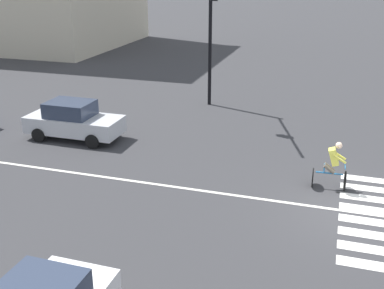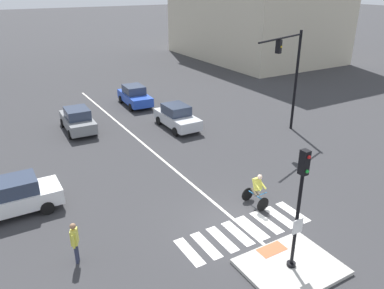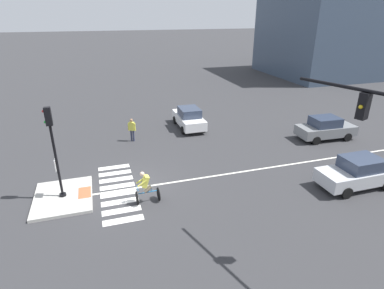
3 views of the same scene
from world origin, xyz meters
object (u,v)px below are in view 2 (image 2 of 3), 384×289
at_px(traffic_light_mast, 290,68).
at_px(pedestrian_at_curb_left, 75,240).
at_px(car_white_cross_left, 13,197).
at_px(signal_pole, 300,200).
at_px(car_silver_eastbound_far, 177,117).
at_px(cyclist, 257,189).
at_px(car_grey_westbound_distant, 78,120).
at_px(car_blue_eastbound_distant, 135,96).

distance_m(traffic_light_mast, pedestrian_at_curb_left, 17.12).
bearing_deg(car_white_cross_left, traffic_light_mast, 4.37).
distance_m(signal_pole, car_silver_eastbound_far, 15.18).
relative_size(signal_pole, car_silver_eastbound_far, 1.10).
height_order(car_silver_eastbound_far, cyclist, cyclist).
height_order(signal_pole, car_white_cross_left, signal_pole).
height_order(cyclist, pedestrian_at_curb_left, cyclist).
distance_m(signal_pole, car_white_cross_left, 12.14).
distance_m(signal_pole, traffic_light_mast, 13.83).
xyz_separation_m(car_grey_westbound_distant, cyclist, (4.40, -13.67, 0.06)).
bearing_deg(cyclist, car_grey_westbound_distant, 107.83).
distance_m(traffic_light_mast, car_blue_eastbound_distant, 13.12).
relative_size(car_grey_westbound_distant, car_white_cross_left, 1.01).
bearing_deg(car_blue_eastbound_distant, pedestrian_at_curb_left, -118.90).
height_order(traffic_light_mast, car_white_cross_left, traffic_light_mast).
xyz_separation_m(car_grey_westbound_distant, car_silver_eastbound_far, (6.13, -2.90, 0.00)).
height_order(car_grey_westbound_distant, car_silver_eastbound_far, same).
relative_size(signal_pole, car_grey_westbound_distant, 1.08).
xyz_separation_m(car_white_cross_left, pedestrian_at_curb_left, (1.51, -4.64, 0.17)).
xyz_separation_m(car_silver_eastbound_far, pedestrian_at_curb_left, (-9.79, -10.41, 0.17)).
distance_m(car_grey_westbound_distant, car_white_cross_left, 10.09).
xyz_separation_m(traffic_light_mast, car_blue_eastbound_distant, (-6.40, 10.88, -3.56)).
height_order(signal_pole, pedestrian_at_curb_left, signal_pole).
distance_m(traffic_light_mast, car_silver_eastbound_far, 8.21).
bearing_deg(car_white_cross_left, car_silver_eastbound_far, 27.07).
height_order(traffic_light_mast, car_grey_westbound_distant, traffic_light_mast).
xyz_separation_m(car_white_cross_left, car_blue_eastbound_distant, (10.81, 12.20, 0.00)).
bearing_deg(car_grey_westbound_distant, signal_pole, -80.83).
relative_size(car_silver_eastbound_far, pedestrian_at_curb_left, 2.46).
bearing_deg(car_grey_westbound_distant, car_white_cross_left, -120.78).
height_order(traffic_light_mast, car_blue_eastbound_distant, traffic_light_mast).
bearing_deg(car_silver_eastbound_far, signal_pole, -102.66).
bearing_deg(signal_pole, car_silver_eastbound_far, 77.34).
xyz_separation_m(signal_pole, car_grey_westbound_distant, (-2.84, 17.57, -2.06)).
height_order(traffic_light_mast, car_silver_eastbound_far, traffic_light_mast).
bearing_deg(pedestrian_at_curb_left, cyclist, -2.59).
xyz_separation_m(cyclist, pedestrian_at_curb_left, (-8.05, 0.36, 0.11)).
distance_m(cyclist, pedestrian_at_curb_left, 8.06).
xyz_separation_m(signal_pole, pedestrian_at_curb_left, (-6.49, 4.26, -1.89)).
distance_m(car_grey_westbound_distant, car_silver_eastbound_far, 6.78).
height_order(car_silver_eastbound_far, car_blue_eastbound_distant, same).
relative_size(car_grey_westbound_distant, car_silver_eastbound_far, 1.02).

